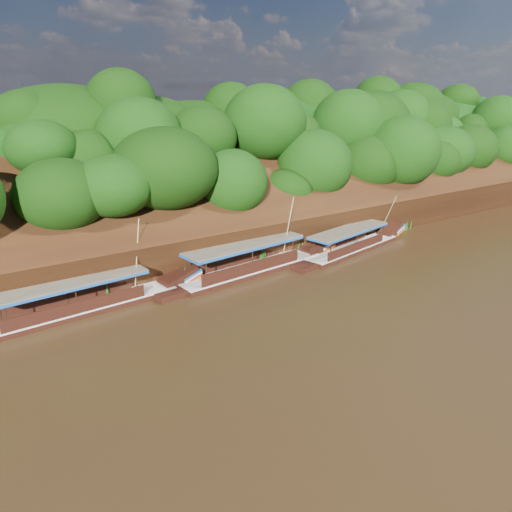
{
  "coord_description": "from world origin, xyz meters",
  "views": [
    {
      "loc": [
        -21.43,
        -23.5,
        14.36
      ],
      "look_at": [
        -0.79,
        7.0,
        1.79
      ],
      "focal_mm": 35.0,
      "sensor_mm": 36.0,
      "label": 1
    }
  ],
  "objects": [
    {
      "name": "boat_0",
      "position": [
        10.94,
        7.66,
        0.51
      ],
      "size": [
        13.88,
        4.36,
        5.1
      ],
      "rotation": [
        0.0,
        0.0,
        0.19
      ],
      "color": "black",
      "rests_on": "ground"
    },
    {
      "name": "reeds",
      "position": [
        -2.4,
        9.59,
        0.89
      ],
      "size": [
        49.24,
        2.6,
        2.16
      ],
      "color": "#195C17",
      "rests_on": "ground"
    },
    {
      "name": "boat_1",
      "position": [
        0.29,
        8.11,
        0.61
      ],
      "size": [
        15.76,
        3.82,
        6.44
      ],
      "rotation": [
        0.0,
        0.0,
        0.1
      ],
      "color": "black",
      "rests_on": "ground"
    },
    {
      "name": "ground",
      "position": [
        0.0,
        0.0,
        0.0
      ],
      "size": [
        160.0,
        160.0,
        0.0
      ],
      "primitive_type": "plane",
      "color": "black",
      "rests_on": "ground"
    },
    {
      "name": "riverbank",
      "position": [
        -0.01,
        22.73,
        1.89
      ],
      "size": [
        120.0,
        30.06,
        19.4
      ],
      "color": "black",
      "rests_on": "ground"
    },
    {
      "name": "boat_2",
      "position": [
        -13.04,
        8.25,
        0.54
      ],
      "size": [
        15.25,
        3.2,
        6.11
      ],
      "rotation": [
        0.0,
        0.0,
        0.07
      ],
      "color": "black",
      "rests_on": "ground"
    }
  ]
}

